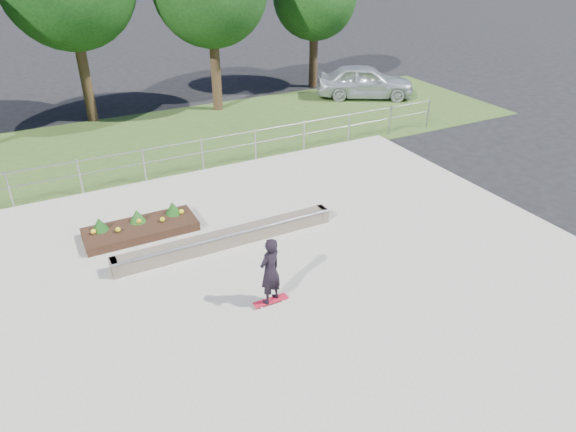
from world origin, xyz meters
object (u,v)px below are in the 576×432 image
(parked_car, at_px, (365,81))
(planter_bed, at_px, (140,227))
(grind_ledge, at_px, (228,238))
(skateboarder, at_px, (270,271))

(parked_car, bearing_deg, planter_bed, 151.94)
(grind_ledge, relative_size, planter_bed, 2.00)
(planter_bed, relative_size, parked_car, 0.63)
(parked_car, bearing_deg, grind_ledge, 161.30)
(planter_bed, xyz_separation_m, skateboarder, (1.84, -4.43, 0.68))
(planter_bed, height_order, parked_car, parked_car)
(planter_bed, bearing_deg, parked_car, 32.08)
(grind_ledge, bearing_deg, parked_car, 41.44)
(grind_ledge, distance_m, skateboarder, 2.79)
(grind_ledge, relative_size, skateboarder, 3.60)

